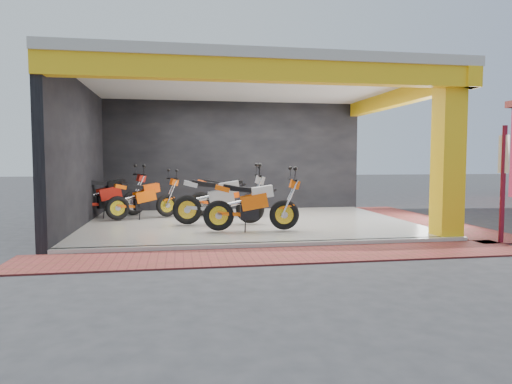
# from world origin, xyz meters

# --- Properties ---
(ground) EXTENTS (80.00, 80.00, 0.00)m
(ground) POSITION_xyz_m (0.00, 0.00, 0.00)
(ground) COLOR #2D2D30
(ground) RESTS_ON ground
(showroom_floor) EXTENTS (8.00, 6.00, 0.10)m
(showroom_floor) POSITION_xyz_m (0.00, 2.00, 0.05)
(showroom_floor) COLOR silver
(showroom_floor) RESTS_ON ground
(showroom_ceiling) EXTENTS (8.40, 6.40, 0.20)m
(showroom_ceiling) POSITION_xyz_m (0.00, 2.00, 3.60)
(showroom_ceiling) COLOR beige
(showroom_ceiling) RESTS_ON corner_column
(back_wall) EXTENTS (8.20, 0.20, 3.50)m
(back_wall) POSITION_xyz_m (0.00, 5.10, 1.75)
(back_wall) COLOR black
(back_wall) RESTS_ON ground
(left_wall) EXTENTS (0.20, 6.20, 3.50)m
(left_wall) POSITION_xyz_m (-4.10, 2.00, 1.75)
(left_wall) COLOR black
(left_wall) RESTS_ON ground
(corner_column) EXTENTS (0.50, 0.50, 3.50)m
(corner_column) POSITION_xyz_m (3.75, -0.75, 1.75)
(corner_column) COLOR yellow
(corner_column) RESTS_ON ground
(header_beam_front) EXTENTS (8.40, 0.30, 0.40)m
(header_beam_front) POSITION_xyz_m (0.00, -1.00, 3.30)
(header_beam_front) COLOR yellow
(header_beam_front) RESTS_ON corner_column
(header_beam_right) EXTENTS (0.30, 6.40, 0.40)m
(header_beam_right) POSITION_xyz_m (4.00, 2.00, 3.30)
(header_beam_right) COLOR yellow
(header_beam_right) RESTS_ON corner_column
(floor_kerb) EXTENTS (8.00, 0.20, 0.10)m
(floor_kerb) POSITION_xyz_m (0.00, -1.02, 0.05)
(floor_kerb) COLOR silver
(floor_kerb) RESTS_ON ground
(paver_front) EXTENTS (9.00, 1.40, 0.03)m
(paver_front) POSITION_xyz_m (0.00, -1.80, 0.01)
(paver_front) COLOR maroon
(paver_front) RESTS_ON ground
(paver_right) EXTENTS (1.40, 7.00, 0.03)m
(paver_right) POSITION_xyz_m (4.80, 2.00, 0.01)
(paver_right) COLOR maroon
(paver_right) RESTS_ON ground
(signpost) EXTENTS (0.09, 0.33, 2.34)m
(signpost) POSITION_xyz_m (4.56, -1.37, 1.28)
(signpost) COLOR maroon
(signpost) RESTS_ON ground
(moto_hero) EXTENTS (2.28, 0.98, 1.36)m
(moto_hero) POSITION_xyz_m (0.54, 0.33, 0.78)
(moto_hero) COLOR #F25D0A
(moto_hero) RESTS_ON showroom_floor
(moto_row_a) EXTENTS (2.37, 0.96, 1.43)m
(moto_row_a) POSITION_xyz_m (-0.04, 1.48, 0.81)
(moto_row_a) COLOR #A2A3A9
(moto_row_a) RESTS_ON showroom_floor
(moto_row_b) EXTENTS (2.32, 1.18, 1.35)m
(moto_row_b) POSITION_xyz_m (0.25, 2.94, 0.78)
(moto_row_b) COLOR #FF4C0A
(moto_row_b) RESTS_ON showroom_floor
(moto_row_c) EXTENTS (2.21, 1.51, 1.27)m
(moto_row_c) POSITION_xyz_m (-2.07, 3.18, 0.73)
(moto_row_c) COLOR #ED5809
(moto_row_c) RESTS_ON showroom_floor
(moto_row_d) EXTENTS (2.41, 1.78, 1.39)m
(moto_row_d) POSITION_xyz_m (-3.00, 3.69, 0.79)
(moto_row_d) COLOR #B41D13
(moto_row_d) RESTS_ON showroom_floor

